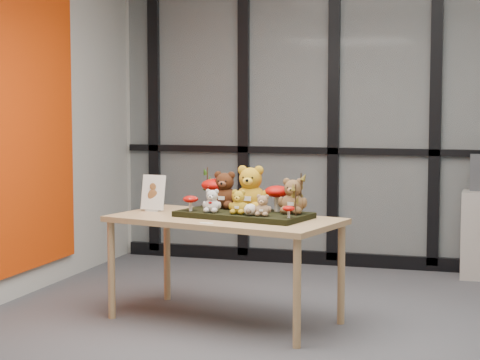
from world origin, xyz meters
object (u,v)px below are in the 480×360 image
(bear_brown_medium, at_px, (225,188))
(bear_pooh_yellow, at_px, (251,186))
(diorama_tray, at_px, (244,215))
(bear_beige_small, at_px, (263,204))
(bear_small_yellow, at_px, (239,201))
(bear_tan_back, at_px, (293,194))
(mushroom_back_right, at_px, (277,197))
(mushroom_front_right, at_px, (289,211))
(display_table, at_px, (225,227))
(plush_cream_hedgehog, at_px, (250,209))
(sign_holder, at_px, (153,195))
(mushroom_back_left, at_px, (215,191))
(mushroom_front_left, at_px, (191,203))
(bear_white_bow, at_px, (212,200))

(bear_brown_medium, bearing_deg, bear_pooh_yellow, -9.57)
(diorama_tray, xyz_separation_m, bear_beige_small, (0.18, -0.17, 0.10))
(bear_small_yellow, distance_m, bear_beige_small, 0.19)
(bear_tan_back, bearing_deg, bear_beige_small, -117.89)
(mushroom_back_right, xyz_separation_m, mushroom_front_right, (0.15, -0.29, -0.05))
(display_table, relative_size, plush_cream_hedgehog, 19.52)
(sign_holder, bearing_deg, bear_brown_medium, 9.71)
(bear_beige_small, distance_m, mushroom_back_left, 0.58)
(bear_pooh_yellow, distance_m, bear_tan_back, 0.32)
(bear_pooh_yellow, relative_size, mushroom_back_left, 1.53)
(diorama_tray, bearing_deg, mushroom_front_right, -16.36)
(bear_pooh_yellow, relative_size, bear_tan_back, 1.31)
(display_table, distance_m, mushroom_back_left, 0.34)
(bear_small_yellow, height_order, plush_cream_hedgehog, bear_small_yellow)
(bear_beige_small, distance_m, mushroom_front_right, 0.19)
(bear_tan_back, bearing_deg, mushroom_back_right, 163.83)
(mushroom_front_left, bearing_deg, plush_cream_hedgehog, -13.32)
(bear_pooh_yellow, height_order, mushroom_front_left, bear_pooh_yellow)
(bear_white_bow, height_order, sign_holder, sign_holder)
(mushroom_back_left, bearing_deg, diorama_tray, -36.06)
(bear_tan_back, height_order, plush_cream_hedgehog, bear_tan_back)
(mushroom_back_left, bearing_deg, bear_beige_small, -38.85)
(bear_white_bow, xyz_separation_m, plush_cream_hedgehog, (0.29, -0.08, -0.04))
(bear_pooh_yellow, height_order, bear_small_yellow, bear_pooh_yellow)
(diorama_tray, bearing_deg, bear_pooh_yellow, 78.89)
(bear_white_bow, distance_m, bear_beige_small, 0.39)
(bear_pooh_yellow, distance_m, mushroom_front_left, 0.43)
(bear_brown_medium, xyz_separation_m, mushroom_back_left, (-0.08, 0.04, -0.03))
(mushroom_back_right, xyz_separation_m, sign_holder, (-0.93, 0.04, -0.02))
(bear_brown_medium, height_order, sign_holder, bear_brown_medium)
(bear_brown_medium, height_order, mushroom_front_right, bear_brown_medium)
(bear_white_bow, relative_size, mushroom_front_left, 1.51)
(mushroom_back_left, bearing_deg, plush_cream_hedgehog, -44.83)
(display_table, distance_m, plush_cream_hedgehog, 0.30)
(diorama_tray, distance_m, bear_beige_small, 0.26)
(diorama_tray, xyz_separation_m, mushroom_front_right, (0.36, -0.21, 0.06))
(mushroom_back_right, bearing_deg, plush_cream_hedgehog, -114.60)
(display_table, relative_size, sign_holder, 6.44)
(mushroom_back_right, bearing_deg, bear_small_yellow, -136.87)
(mushroom_front_left, bearing_deg, bear_beige_small, -11.27)
(bear_pooh_yellow, xyz_separation_m, bear_brown_medium, (-0.22, 0.09, -0.03))
(diorama_tray, distance_m, mushroom_front_left, 0.37)
(display_table, distance_m, bear_white_bow, 0.21)
(diorama_tray, distance_m, mushroom_front_right, 0.42)
(plush_cream_hedgehog, bearing_deg, bear_brown_medium, 144.43)
(diorama_tray, xyz_separation_m, bear_tan_back, (0.34, 0.02, 0.15))
(mushroom_back_left, bearing_deg, mushroom_front_left, -110.55)
(bear_brown_medium, xyz_separation_m, mushroom_back_right, (0.40, -0.07, -0.05))
(bear_tan_back, height_order, sign_holder, bear_tan_back)
(mushroom_back_right, height_order, mushroom_front_right, mushroom_back_right)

